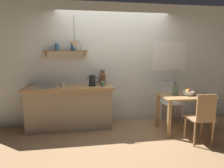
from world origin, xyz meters
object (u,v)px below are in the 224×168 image
object	(u,v)px
fruit_bowl	(188,93)
twig_vase	(175,90)
electric_kettle	(92,81)
pendant_lamp	(75,44)
coffee_mug_spare	(103,84)
knife_block	(102,79)
dining_chair_near	(202,116)
dining_chair_far	(170,99)
dining_table	(185,101)
coffee_mug_by_sink	(63,84)

from	to	relation	value
fruit_bowl	twig_vase	xyz separation A→B (m)	(-0.25, 0.07, 0.05)
electric_kettle	pendant_lamp	world-z (taller)	pendant_lamp
twig_vase	coffee_mug_spare	distance (m)	1.49
knife_block	dining_chair_near	bearing A→B (deg)	-38.36
dining_chair_far	coffee_mug_spare	world-z (taller)	coffee_mug_spare
fruit_bowl	electric_kettle	bearing A→B (deg)	165.13
coffee_mug_spare	dining_table	bearing A→B (deg)	-13.70
dining_chair_near	fruit_bowl	bearing A→B (deg)	83.08
fruit_bowl	knife_block	bearing A→B (deg)	158.53
fruit_bowl	coffee_mug_by_sink	xyz separation A→B (m)	(-2.53, 0.53, 0.15)
knife_block	pendant_lamp	xyz separation A→B (m)	(-0.58, -0.18, 0.74)
dining_table	twig_vase	distance (m)	0.31
dining_table	dining_chair_near	xyz separation A→B (m)	(-0.02, -0.62, -0.11)
dining_chair_near	fruit_bowl	distance (m)	0.68
dining_chair_far	knife_block	distance (m)	1.69
dining_table	coffee_mug_spare	distance (m)	1.72
fruit_bowl	coffee_mug_spare	xyz separation A→B (m)	(-1.70, 0.41, 0.16)
dining_table	dining_chair_far	distance (m)	0.63
dining_chair_far	dining_chair_near	bearing A→B (deg)	-90.00
coffee_mug_spare	pendant_lamp	world-z (taller)	pendant_lamp
coffee_mug_by_sink	coffee_mug_spare	distance (m)	0.84
twig_vase	dining_table	bearing A→B (deg)	-17.93
twig_vase	electric_kettle	size ratio (longest dim) A/B	2.17
pendant_lamp	coffee_mug_by_sink	bearing A→B (deg)	169.94
pendant_lamp	knife_block	bearing A→B (deg)	17.11
fruit_bowl	electric_kettle	xyz separation A→B (m)	(-1.91, 0.51, 0.22)
dining_chair_far	coffee_mug_by_sink	world-z (taller)	coffee_mug_by_sink
dining_table	coffee_mug_by_sink	bearing A→B (deg)	168.03
dining_chair_near	dining_chair_far	xyz separation A→B (m)	(-0.00, 1.24, 0.01)
dining_chair_far	pendant_lamp	distance (m)	2.53
dining_table	knife_block	xyz separation A→B (m)	(-1.63, 0.65, 0.42)
fruit_bowl	pendant_lamp	bearing A→B (deg)	167.90
dining_table	pendant_lamp	xyz separation A→B (m)	(-2.20, 0.48, 1.16)
twig_vase	fruit_bowl	bearing A→B (deg)	-15.68
dining_chair_far	coffee_mug_spare	xyz separation A→B (m)	(-1.62, -0.22, 0.44)
fruit_bowl	coffee_mug_spare	distance (m)	1.75
twig_vase	dining_chair_far	bearing A→B (deg)	72.52
coffee_mug_by_sink	knife_block	bearing A→B (deg)	8.75
dining_chair_far	knife_block	size ratio (longest dim) A/B	2.82
electric_kettle	coffee_mug_by_sink	xyz separation A→B (m)	(-0.62, 0.02, -0.07)
dining_chair_near	fruit_bowl	xyz separation A→B (m)	(0.07, 0.61, 0.29)
dining_chair_near	dining_chair_far	distance (m)	1.24
knife_block	coffee_mug_by_sink	bearing A→B (deg)	-171.25
electric_kettle	knife_block	world-z (taller)	knife_block
dining_chair_far	electric_kettle	distance (m)	1.91
coffee_mug_by_sink	dining_chair_near	bearing A→B (deg)	-24.98
electric_kettle	coffee_mug_by_sink	world-z (taller)	electric_kettle
fruit_bowl	dining_chair_far	bearing A→B (deg)	96.78
dining_chair_near	twig_vase	xyz separation A→B (m)	(-0.17, 0.68, 0.35)
dining_chair_near	coffee_mug_spare	size ratio (longest dim) A/B	7.31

